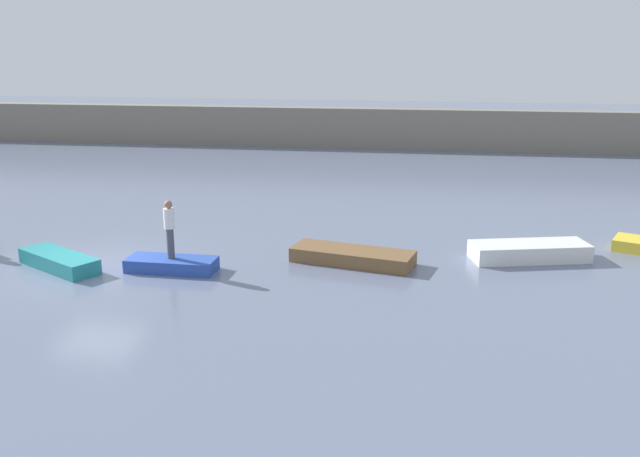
{
  "coord_description": "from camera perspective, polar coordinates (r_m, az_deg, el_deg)",
  "views": [
    {
      "loc": [
        9.86,
        -18.87,
        6.75
      ],
      "look_at": [
        6.69,
        2.13,
        0.92
      ],
      "focal_mm": 38.95,
      "sensor_mm": 36.0,
      "label": 1
    }
  ],
  "objects": [
    {
      "name": "embankment_wall",
      "position": [
        45.47,
        -4.04,
        8.37
      ],
      "size": [
        80.0,
        1.2,
        2.51
      ],
      "primitive_type": "cube",
      "color": "gray",
      "rests_on": "ground_plane"
    },
    {
      "name": "rowboat_white",
      "position": [
        22.83,
        16.83,
        -1.81
      ],
      "size": [
        3.84,
        2.11,
        0.54
      ],
      "primitive_type": "cube",
      "rotation": [
        0.0,
        0.0,
        0.25
      ],
      "color": "white",
      "rests_on": "ground_plane"
    },
    {
      "name": "rowboat_teal",
      "position": [
        22.47,
        -20.64,
        -2.52
      ],
      "size": [
        3.06,
        2.33,
        0.46
      ],
      "primitive_type": "cube",
      "rotation": [
        0.0,
        0.0,
        -0.53
      ],
      "color": "teal",
      "rests_on": "ground_plane"
    },
    {
      "name": "person_white_shirt",
      "position": [
        20.96,
        -12.27,
        0.19
      ],
      "size": [
        0.32,
        0.32,
        1.77
      ],
      "color": "#4C4C56",
      "rests_on": "rowboat_blue"
    },
    {
      "name": "rowboat_brown",
      "position": [
        21.55,
        2.7,
        -2.29
      ],
      "size": [
        3.97,
        2.07,
        0.44
      ],
      "primitive_type": "cube",
      "rotation": [
        0.0,
        0.0,
        -0.22
      ],
      "color": "brown",
      "rests_on": "ground_plane"
    },
    {
      "name": "ground_plane",
      "position": [
        22.34,
        -18.1,
        -3.02
      ],
      "size": [
        120.0,
        120.0,
        0.0
      ],
      "primitive_type": "plane",
      "color": "slate"
    },
    {
      "name": "rowboat_blue",
      "position": [
        21.3,
        -12.08,
        -2.91
      ],
      "size": [
        2.69,
        1.06,
        0.39
      ],
      "primitive_type": "cube",
      "rotation": [
        0.0,
        0.0,
        -0.02
      ],
      "color": "#2B4CAD",
      "rests_on": "ground_plane"
    }
  ]
}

